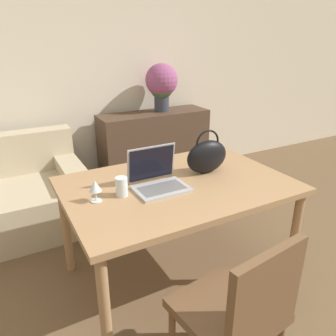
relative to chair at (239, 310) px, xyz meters
name	(u,v)px	position (x,y,z in m)	size (l,w,h in m)	color
wall_back	(82,68)	(0.09, 2.75, 0.83)	(10.00, 0.06, 2.70)	beige
dining_table	(177,193)	(0.18, 0.87, 0.17)	(1.48, 1.01, 0.76)	#A87F56
chair	(239,310)	(0.00, 0.00, 0.00)	(0.49, 0.49, 0.91)	brown
sideboard	(155,149)	(0.78, 2.45, -0.08)	(1.27, 0.40, 0.87)	#4C3828
laptop	(157,177)	(0.03, 0.89, 0.31)	(0.34, 0.28, 0.25)	#ADADB2
drinking_glass	(122,187)	(-0.21, 0.87, 0.31)	(0.08, 0.08, 0.12)	silver
wine_glass	(95,187)	(-0.38, 0.87, 0.34)	(0.07, 0.07, 0.13)	silver
handbag	(207,156)	(0.45, 0.93, 0.37)	(0.32, 0.12, 0.31)	black
flower_vase	(162,84)	(0.89, 2.47, 0.66)	(0.36, 0.36, 0.53)	#333847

